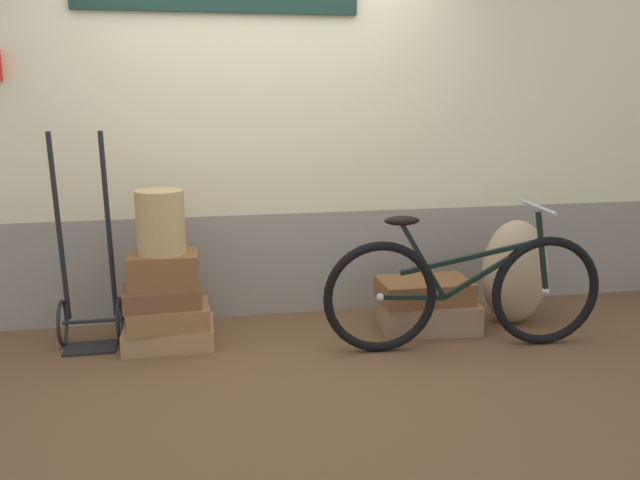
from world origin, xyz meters
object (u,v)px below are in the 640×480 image
Objects in this scene: suitcase_5 at (424,291)px; wicker_basket at (161,222)px; suitcase_0 at (169,334)px; burlap_sack at (515,272)px; suitcase_1 at (169,316)px; suitcase_3 at (164,270)px; luggage_trolley at (89,297)px; suitcase_2 at (162,296)px; suitcase_4 at (429,315)px; bicycle at (464,291)px.

suitcase_5 is 1.82m from wicker_basket.
suitcase_0 is 0.77× the size of burlap_sack.
suitcase_3 reaches higher than suitcase_1.
suitcase_1 is at bearing -16.37° from luggage_trolley.
suitcase_5 is (1.71, -0.01, 0.07)m from suitcase_1.
suitcase_3 is 0.31m from wicker_basket.
suitcase_2 is 0.17m from suitcase_3.
luggage_trolley reaches higher than suitcase_0.
suitcase_3 is 0.31× the size of luggage_trolley.
luggage_trolley is at bearing 164.57° from wicker_basket.
suitcase_4 is (1.76, -0.04, 0.03)m from suitcase_0.
luggage_trolley is 1.87× the size of burlap_sack.
luggage_trolley is at bearing 164.89° from suitcase_3.
suitcase_1 is 0.28× the size of bicycle.
bicycle is (1.87, -0.38, 0.04)m from suitcase_2.
bicycle is at bearing -144.93° from burlap_sack.
wicker_basket is (-1.73, 0.02, 0.54)m from suitcase_5.
burlap_sack is at bearing -2.77° from luggage_trolley.
bicycle is at bearing -12.64° from luggage_trolley.
suitcase_1 is 1.71m from suitcase_5.
bicycle is at bearing -70.66° from suitcase_5.
suitcase_3 is at bearing -179.71° from suitcase_5.
suitcase_3 is (0.02, 0.00, 0.17)m from suitcase_2.
luggage_trolley is at bearing -177.49° from suitcase_4.
burlap_sack is at bearing 0.28° from suitcase_0.
luggage_trolley is (-0.48, 0.13, -0.50)m from wicker_basket.
suitcase_4 is (1.77, -0.01, -0.41)m from suitcase_3.
suitcase_3 is 2.41m from burlap_sack.
suitcase_4 is at bearing -3.31° from suitcase_2.
suitcase_1 is at bearing -179.82° from burlap_sack.
wicker_basket is at bearing -122.28° from suitcase_0.
suitcase_0 is 2.41m from burlap_sack.
suitcase_4 is 0.69m from burlap_sack.
suitcase_4 is at bearing -0.38° from suitcase_0.
suitcase_3 is 1.07× the size of wicker_basket.
suitcase_4 is at bearing 7.78° from suitcase_5.
suitcase_1 is 1.88m from bicycle.
luggage_trolley is at bearing 167.36° from bicycle.
suitcase_5 is 0.34× the size of bicycle.
wicker_basket reaches higher than suitcase_3.
wicker_basket is 0.29× the size of luggage_trolley.
suitcase_2 is 1.12× the size of suitcase_3.
suitcase_5 is at bearing -3.46° from suitcase_2.
wicker_basket reaches higher than suitcase_5.
suitcase_1 is at bearing -34.19° from wicker_basket.
suitcase_1 is (0.01, -0.04, 0.14)m from suitcase_0.
wicker_basket reaches higher than suitcase_2.
suitcase_1 is 0.37× the size of luggage_trolley.
suitcase_2 is 1.91m from bicycle.
luggage_trolley is 0.77× the size of bicycle.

